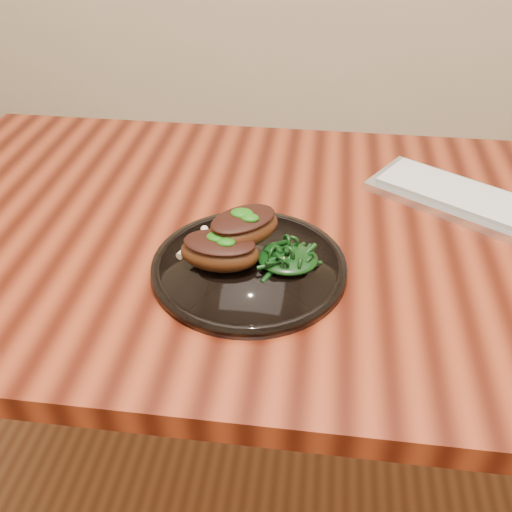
# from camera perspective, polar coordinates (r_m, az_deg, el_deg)

# --- Properties ---
(desk) EXTENTS (1.60, 0.80, 0.75)m
(desk) POSITION_cam_1_polar(r_m,az_deg,el_deg) (1.01, 8.56, -1.55)
(desk) COLOR #380F07
(desk) RESTS_ON ground
(plate) EXTENTS (0.29, 0.29, 0.02)m
(plate) POSITION_cam_1_polar(r_m,az_deg,el_deg) (0.86, -0.70, -1.07)
(plate) COLOR black
(plate) RESTS_ON desk
(lamb_chop_front) EXTENTS (0.13, 0.09, 0.05)m
(lamb_chop_front) POSITION_cam_1_polar(r_m,az_deg,el_deg) (0.84, -3.70, 0.56)
(lamb_chop_front) COLOR #3B1C0B
(lamb_chop_front) RESTS_ON plate
(lamb_chop_back) EXTENTS (0.14, 0.14, 0.05)m
(lamb_chop_back) POSITION_cam_1_polar(r_m,az_deg,el_deg) (0.86, -1.34, 2.92)
(lamb_chop_back) COLOR #3B1C0B
(lamb_chop_back) RESTS_ON plate
(herb_smear) EXTENTS (0.08, 0.05, 0.00)m
(herb_smear) POSITION_cam_1_polar(r_m,az_deg,el_deg) (0.91, -2.45, 2.01)
(herb_smear) COLOR #0B4407
(herb_smear) RESTS_ON plate
(greens_heap) EXTENTS (0.09, 0.09, 0.03)m
(greens_heap) POSITION_cam_1_polar(r_m,az_deg,el_deg) (0.85, 3.21, 0.05)
(greens_heap) COLOR black
(greens_heap) RESTS_ON plate
(keyboard) EXTENTS (0.47, 0.36, 0.02)m
(keyboard) POSITION_cam_1_polar(r_m,az_deg,el_deg) (1.07, 23.21, 4.11)
(keyboard) COLOR silver
(keyboard) RESTS_ON desk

